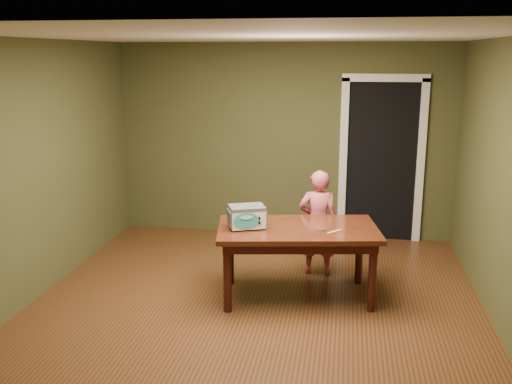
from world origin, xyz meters
TOP-DOWN VIEW (x-y plane):
  - floor at (0.00, 0.00)m, footprint 5.00×5.00m
  - room_shell at (0.00, 0.00)m, footprint 4.52×5.02m
  - doorway at (1.30, 2.78)m, footprint 1.10×0.66m
  - dining_table at (0.39, 0.40)m, footprint 1.73×1.15m
  - toy_oven at (-0.12, 0.30)m, footprint 0.42×0.36m
  - baking_pan at (0.62, 0.33)m, footprint 0.10×0.10m
  - spatula at (0.76, 0.30)m, footprint 0.14×0.15m
  - child at (0.55, 1.09)m, footprint 0.46×0.32m

SIDE VIEW (x-z plane):
  - floor at x=0.00m, z-range 0.00..0.00m
  - child at x=0.55m, z-range 0.00..1.20m
  - dining_table at x=0.39m, z-range 0.28..1.03m
  - spatula at x=0.76m, z-range 0.75..0.76m
  - baking_pan at x=0.62m, z-range 0.75..0.77m
  - toy_oven at x=-0.12m, z-range 0.76..0.99m
  - doorway at x=1.30m, z-range -0.07..2.18m
  - room_shell at x=0.00m, z-range 0.40..3.01m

